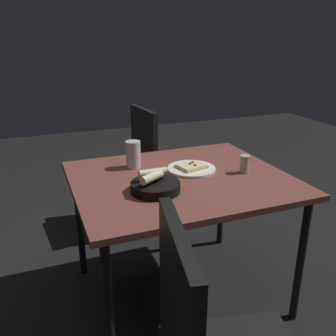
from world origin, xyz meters
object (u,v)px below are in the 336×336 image
object	(u,v)px
bread_basket	(155,185)
pepper_shaker	(244,165)
pizza_plate	(191,168)
beer_glass	(133,156)
chair_far	(131,162)
dining_table	(181,188)

from	to	relation	value
bread_basket	pepper_shaker	xyz separation A→B (m)	(0.06, -0.52, 0.01)
pizza_plate	pepper_shaker	world-z (taller)	pepper_shaker
beer_glass	chair_far	size ratio (longest dim) A/B	0.16
bread_basket	beer_glass	size ratio (longest dim) A/B	1.56
pizza_plate	beer_glass	bearing A→B (deg)	60.66
bread_basket	chair_far	bearing A→B (deg)	-9.26
dining_table	pizza_plate	world-z (taller)	pizza_plate
bread_basket	pepper_shaker	bearing A→B (deg)	-83.30
dining_table	pizza_plate	distance (m)	0.14
dining_table	beer_glass	size ratio (longest dim) A/B	7.34
pizza_plate	beer_glass	xyz separation A→B (m)	(0.16, 0.28, 0.06)
bread_basket	beer_glass	distance (m)	0.35
pizza_plate	beer_glass	size ratio (longest dim) A/B	1.75
pizza_plate	bread_basket	xyz separation A→B (m)	(-0.20, 0.28, 0.02)
bread_basket	beer_glass	xyz separation A→B (m)	(0.35, 0.00, 0.04)
chair_far	dining_table	bearing A→B (deg)	-179.24
chair_far	bread_basket	bearing A→B (deg)	170.74
pepper_shaker	chair_far	bearing A→B (deg)	19.50
pizza_plate	pepper_shaker	bearing A→B (deg)	-118.78
pizza_plate	pepper_shaker	xyz separation A→B (m)	(-0.13, -0.24, 0.03)
dining_table	beer_glass	bearing A→B (deg)	39.11
bread_basket	beer_glass	bearing A→B (deg)	0.22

